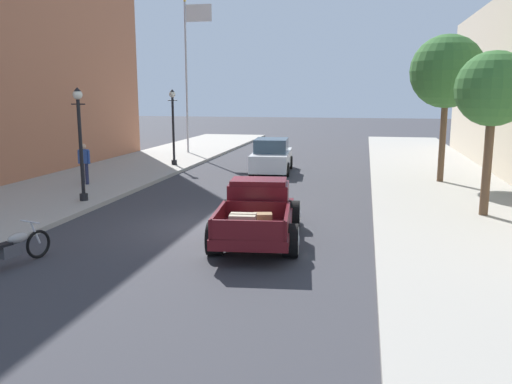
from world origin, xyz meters
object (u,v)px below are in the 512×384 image
at_px(motorcycle_parked, 11,248).
at_px(street_lamp_far, 173,121).
at_px(flagpole, 190,60).
at_px(street_tree_second, 447,72).
at_px(hotrod_truck_maroon, 258,210).
at_px(street_lamp_near, 80,136).
at_px(street_tree_nearest, 493,90).
at_px(pedestrian_sidewalk_left, 84,161).
at_px(car_background_white, 272,157).

relative_size(motorcycle_parked, street_lamp_far, 0.53).
height_order(flagpole, street_tree_second, flagpole).
distance_m(hotrod_truck_maroon, street_lamp_near, 7.54).
xyz_separation_m(motorcycle_parked, street_tree_second, (10.75, 13.12, 4.20)).
distance_m(hotrod_truck_maroon, motorcycle_parked, 6.00).
height_order(hotrod_truck_maroon, flagpole, flagpole).
xyz_separation_m(hotrod_truck_maroon, flagpole, (-7.91, 18.09, 5.02)).
relative_size(motorcycle_parked, street_tree_nearest, 0.42).
xyz_separation_m(street_tree_nearest, street_tree_second, (-0.46, 6.26, 0.76)).
bearing_deg(flagpole, street_lamp_far, -80.47).
bearing_deg(street_tree_second, street_tree_nearest, -85.83).
xyz_separation_m(pedestrian_sidewalk_left, street_lamp_near, (1.66, -3.05, 1.30)).
height_order(hotrod_truck_maroon, street_lamp_near, street_lamp_near).
distance_m(flagpole, street_tree_nearest, 20.53).
height_order(pedestrian_sidewalk_left, street_tree_second, street_tree_second).
relative_size(car_background_white, street_lamp_near, 1.15).
relative_size(hotrod_truck_maroon, street_lamp_near, 1.32).
relative_size(street_lamp_near, street_tree_nearest, 0.79).
bearing_deg(car_background_white, street_lamp_near, -119.97).
bearing_deg(street_tree_nearest, street_lamp_near, -177.98).
xyz_separation_m(hotrod_truck_maroon, street_lamp_near, (-6.75, 2.94, 1.63)).
height_order(car_background_white, street_lamp_far, street_lamp_far).
bearing_deg(street_lamp_near, street_lamp_far, 91.24).
xyz_separation_m(flagpole, street_tree_nearest, (14.23, -14.68, -1.88)).
distance_m(pedestrian_sidewalk_left, street_lamp_far, 6.70).
relative_size(motorcycle_parked, flagpole, 0.22).
distance_m(street_lamp_near, street_tree_nearest, 13.17).
bearing_deg(street_tree_second, street_lamp_near, -151.96).
relative_size(street_lamp_near, street_lamp_far, 1.00).
distance_m(motorcycle_parked, street_lamp_far, 16.11).
xyz_separation_m(street_lamp_far, street_tree_nearest, (13.28, -9.00, 1.50)).
bearing_deg(street_lamp_far, pedestrian_sidewalk_left, -102.78).
xyz_separation_m(hotrod_truck_maroon, car_background_white, (-1.70, 11.70, 0.01)).
distance_m(car_background_white, flagpole, 10.21).
relative_size(motorcycle_parked, street_lamp_near, 0.53).
height_order(motorcycle_parked, pedestrian_sidewalk_left, pedestrian_sidewalk_left).
height_order(car_background_white, street_tree_second, street_tree_second).
xyz_separation_m(pedestrian_sidewalk_left, street_lamp_far, (1.45, 6.41, 1.30)).
bearing_deg(street_lamp_near, street_tree_nearest, 2.02).
relative_size(street_lamp_far, flagpole, 0.42).
height_order(street_tree_nearest, street_tree_second, street_tree_second).
distance_m(motorcycle_parked, street_tree_second, 17.48).
bearing_deg(pedestrian_sidewalk_left, street_lamp_near, -61.49).
distance_m(car_background_white, street_tree_nearest, 11.96).
relative_size(car_background_white, street_tree_nearest, 0.91).
bearing_deg(hotrod_truck_maroon, street_lamp_far, 119.29).
bearing_deg(pedestrian_sidewalk_left, street_tree_nearest, -9.97).
height_order(car_background_white, flagpole, flagpole).
distance_m(car_background_white, pedestrian_sidewalk_left, 8.82).
distance_m(pedestrian_sidewalk_left, street_tree_second, 15.16).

